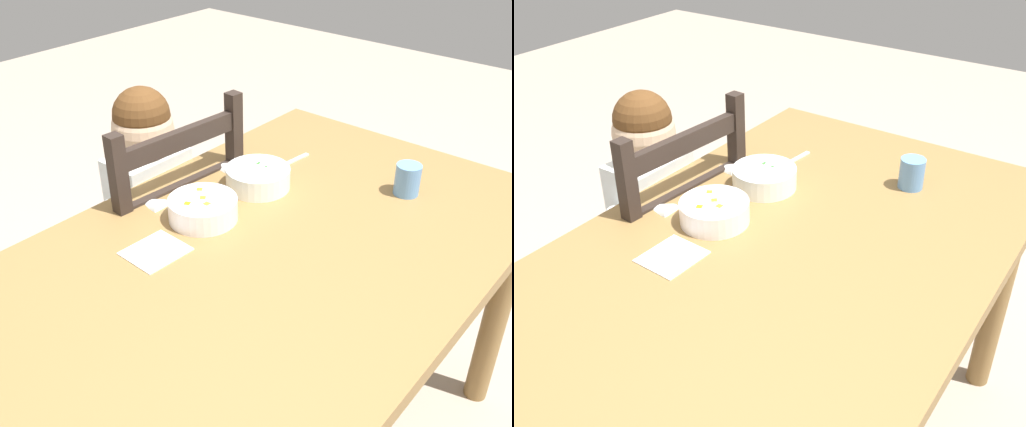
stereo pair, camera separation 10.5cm
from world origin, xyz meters
The scene contains 8 objects.
dining_table centered at (0.00, 0.00, 0.65)m, with size 1.48×0.88×0.75m.
dining_chair centered at (0.13, 0.49, 0.47)m, with size 0.45×0.45×0.95m.
child_figure centered at (0.13, 0.48, 0.65)m, with size 0.32×0.31×0.98m.
bowl_of_peas centered at (0.23, 0.19, 0.78)m, with size 0.17×0.17×0.06m.
bowl_of_carrots centered at (0.03, 0.19, 0.78)m, with size 0.17×0.17×0.06m.
spoon centered at (0.38, 0.21, 0.75)m, with size 0.14×0.03×0.01m.
drinking_cup centered at (0.45, -0.12, 0.79)m, with size 0.06×0.06×0.08m, color #6096D5.
paper_napkin centered at (-0.14, 0.18, 0.75)m, with size 0.13×0.11×0.00m, color white.
Camera 2 is at (-0.89, -0.60, 1.52)m, focal length 42.18 mm.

